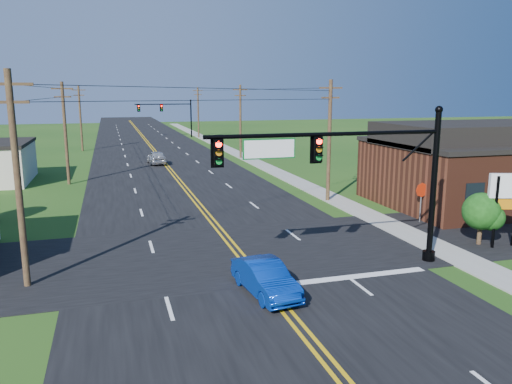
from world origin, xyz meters
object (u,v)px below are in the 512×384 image
object	(u,v)px
stop_sign	(422,194)
signal_mast_main	(349,169)
signal_mast_far	(167,112)
blue_car	(265,279)

from	to	relation	value
stop_sign	signal_mast_main	bearing A→B (deg)	-147.71
signal_mast_main	signal_mast_far	bearing A→B (deg)	89.92
signal_mast_far	signal_mast_main	bearing A→B (deg)	-90.08
signal_mast_main	stop_sign	bearing A→B (deg)	37.66
signal_mast_main	blue_car	xyz separation A→B (m)	(-4.43, -1.70, -4.07)
stop_sign	blue_car	bearing A→B (deg)	-152.85
blue_car	stop_sign	bearing A→B (deg)	25.02
signal_mast_far	stop_sign	world-z (taller)	signal_mast_far
signal_mast_main	blue_car	bearing A→B (deg)	-159.04
signal_mast_far	stop_sign	bearing A→B (deg)	-82.78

